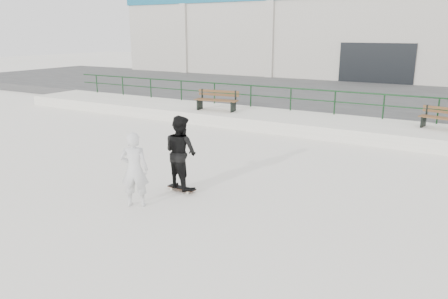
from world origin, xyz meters
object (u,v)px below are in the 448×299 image
Objects in this scene: bench_left at (217,100)px; standing_skater at (181,152)px; skateboard at (182,188)px; bench_right at (445,119)px; seated_skater at (134,170)px.

standing_skater is (3.84, -8.19, 0.08)m from bench_left.
bench_right is at bearing 60.54° from skateboard.
bench_right is 1.02× the size of seated_skater.
seated_skater is (-0.35, -1.34, 0.81)m from skateboard.
standing_skater is at bearing 93.59° from skateboard.
standing_skater is at bearing -72.86° from bench_left.
bench_left is at bearing -49.77° from standing_skater.
skateboard is 0.95m from standing_skater.
bench_right is 0.97× the size of standing_skater.
bench_right reaches higher than skateboard.
standing_skater is at bearing -109.26° from bench_right.
bench_right is at bearing -106.13° from standing_skater.
standing_skater reaches higher than skateboard.
seated_skater is (-0.35, -1.34, -0.14)m from standing_skater.
skateboard is (3.84, -8.19, -0.88)m from bench_left.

